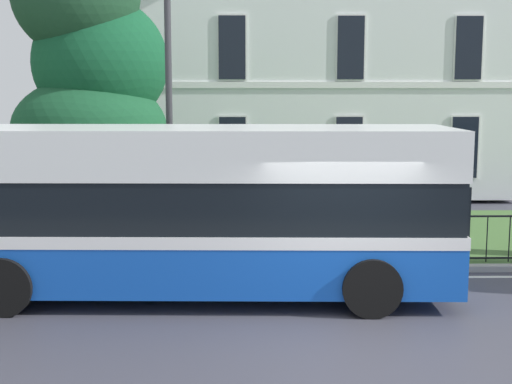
% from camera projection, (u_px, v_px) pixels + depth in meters
% --- Properties ---
extents(ground_plane, '(60.00, 56.00, 0.18)m').
position_uv_depth(ground_plane, '(340.00, 317.00, 11.21)').
color(ground_plane, '#40404C').
extents(georgian_townhouse, '(15.10, 8.86, 12.42)m').
position_uv_depth(georgian_townhouse, '(284.00, 16.00, 25.79)').
color(georgian_townhouse, white).
rests_on(georgian_townhouse, ground_plane).
extents(iron_verge_railing, '(13.43, 0.04, 0.97)m').
position_uv_depth(iron_verge_railing, '(318.00, 238.00, 14.17)').
color(iron_verge_railing, black).
rests_on(iron_verge_railing, ground_plane).
extents(evergreen_tree, '(4.35, 4.35, 7.58)m').
position_uv_depth(evergreen_tree, '(93.00, 110.00, 17.16)').
color(evergreen_tree, '#423328').
rests_on(evergreen_tree, ground_plane).
extents(single_decker_bus, '(9.05, 2.93, 2.97)m').
position_uv_depth(single_decker_bus, '(195.00, 208.00, 12.18)').
color(single_decker_bus, blue).
rests_on(single_decker_bus, ground_plane).
extents(street_lamp_post, '(0.36, 0.24, 5.88)m').
position_uv_depth(street_lamp_post, '(169.00, 94.00, 14.53)').
color(street_lamp_post, '#333338').
rests_on(street_lamp_post, ground_plane).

